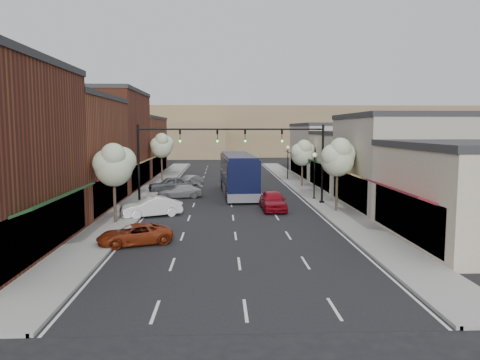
{
  "coord_description": "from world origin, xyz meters",
  "views": [
    {
      "loc": [
        -0.86,
        -32.51,
        6.64
      ],
      "look_at": [
        0.75,
        7.9,
        2.2
      ],
      "focal_mm": 35.0,
      "sensor_mm": 36.0,
      "label": 1
    }
  ],
  "objects": [
    {
      "name": "bldg_left_midnear",
      "position": [
        -14.23,
        6.0,
        4.66
      ],
      "size": [
        10.14,
        14.1,
        9.4
      ],
      "color": "brown",
      "rests_on": "ground"
    },
    {
      "name": "sidewalk_left",
      "position": [
        -8.4,
        18.5,
        0.07
      ],
      "size": [
        2.8,
        73.0,
        0.15
      ],
      "primitive_type": "cube",
      "color": "gray",
      "rests_on": "ground"
    },
    {
      "name": "bldg_left_far",
      "position": [
        -14.22,
        36.0,
        4.16
      ],
      "size": [
        10.14,
        18.1,
        8.4
      ],
      "color": "brown",
      "rests_on": "ground"
    },
    {
      "name": "tree_left_far",
      "position": [
        -8.25,
        25.94,
        4.6
      ],
      "size": [
        2.85,
        2.65,
        6.13
      ],
      "color": "#47382B",
      "rests_on": "ground"
    },
    {
      "name": "parked_car_c",
      "position": [
        -4.9,
        12.2,
        0.64
      ],
      "size": [
        4.69,
        2.82,
        1.27
      ],
      "primitive_type": "imported",
      "rotation": [
        0.0,
        0.0,
        -1.32
      ],
      "color": "#9D9DA2",
      "rests_on": "ground"
    },
    {
      "name": "signal_mast_right",
      "position": [
        5.62,
        8.0,
        4.62
      ],
      "size": [
        8.22,
        0.46,
        7.0
      ],
      "color": "black",
      "rests_on": "ground"
    },
    {
      "name": "bldg_right_far",
      "position": [
        13.71,
        32.0,
        3.66
      ],
      "size": [
        9.14,
        16.1,
        7.4
      ],
      "color": "#A49D8D",
      "rests_on": "ground"
    },
    {
      "name": "hill_far",
      "position": [
        0.0,
        90.0,
        6.0
      ],
      "size": [
        120.0,
        30.0,
        12.0
      ],
      "primitive_type": "cube",
      "color": "#7A6647",
      "rests_on": "ground"
    },
    {
      "name": "parked_car_a",
      "position": [
        -5.87,
        -5.94,
        0.59
      ],
      "size": [
        4.68,
        3.37,
        1.18
      ],
      "primitive_type": "imported",
      "rotation": [
        0.0,
        0.0,
        -1.2
      ],
      "color": "maroon",
      "rests_on": "ground"
    },
    {
      "name": "bldg_right_midfar",
      "position": [
        13.7,
        18.0,
        3.17
      ],
      "size": [
        9.14,
        12.1,
        6.4
      ],
      "color": "beige",
      "rests_on": "ground"
    },
    {
      "name": "tree_right_far",
      "position": [
        8.35,
        19.94,
        3.99
      ],
      "size": [
        2.85,
        2.65,
        5.43
      ],
      "color": "#47382B",
      "rests_on": "ground"
    },
    {
      "name": "ground",
      "position": [
        0.0,
        0.0,
        0.0
      ],
      "size": [
        160.0,
        160.0,
        0.0
      ],
      "primitive_type": "plane",
      "color": "black",
      "rests_on": "ground"
    },
    {
      "name": "curb_right",
      "position": [
        7.0,
        18.5,
        0.07
      ],
      "size": [
        0.25,
        73.0,
        0.17
      ],
      "primitive_type": "cube",
      "color": "gray",
      "rests_on": "ground"
    },
    {
      "name": "lamp_post_near",
      "position": [
        7.8,
        10.5,
        3.01
      ],
      "size": [
        0.44,
        0.44,
        4.44
      ],
      "color": "black",
      "rests_on": "ground"
    },
    {
      "name": "parked_car_b",
      "position": [
        -6.2,
        2.66,
        0.75
      ],
      "size": [
        4.81,
        3.38,
        1.5
      ],
      "primitive_type": "imported",
      "rotation": [
        0.0,
        0.0,
        -1.13
      ],
      "color": "silver",
      "rests_on": "ground"
    },
    {
      "name": "sidewalk_right",
      "position": [
        8.4,
        18.5,
        0.07
      ],
      "size": [
        2.8,
        73.0,
        0.15
      ],
      "primitive_type": "cube",
      "color": "gray",
      "rests_on": "ground"
    },
    {
      "name": "parked_car_e",
      "position": [
        -4.62,
        21.94,
        0.61
      ],
      "size": [
        3.18,
        3.77,
        1.22
      ],
      "primitive_type": "imported",
      "rotation": [
        0.0,
        0.0,
        -0.61
      ],
      "color": "#9C9CA1",
      "rests_on": "ground"
    },
    {
      "name": "tree_right_near",
      "position": [
        8.35,
        3.94,
        4.45
      ],
      "size": [
        2.85,
        2.65,
        5.95
      ],
      "color": "#47382B",
      "rests_on": "ground"
    },
    {
      "name": "bldg_right_near",
      "position": [
        13.69,
        -6.0,
        2.92
      ],
      "size": [
        9.14,
        12.1,
        5.9
      ],
      "color": "beige",
      "rests_on": "ground"
    },
    {
      "name": "parked_car_d",
      "position": [
        -6.2,
        16.7,
        0.81
      ],
      "size": [
        5.06,
        3.02,
        1.61
      ],
      "primitive_type": "imported",
      "rotation": [
        0.0,
        0.0,
        -1.32
      ],
      "color": "#55585D",
      "rests_on": "ground"
    },
    {
      "name": "bldg_right_midnear",
      "position": [
        13.72,
        6.0,
        3.91
      ],
      "size": [
        9.14,
        12.1,
        7.9
      ],
      "color": "#A49D8D",
      "rests_on": "ground"
    },
    {
      "name": "hill_near",
      "position": [
        -25.0,
        78.0,
        4.0
      ],
      "size": [
        50.0,
        20.0,
        8.0
      ],
      "primitive_type": "cube",
      "color": "#7A6647",
      "rests_on": "ground"
    },
    {
      "name": "coach_bus",
      "position": [
        0.8,
        14.28,
        2.12
      ],
      "size": [
        3.56,
        13.56,
        4.1
      ],
      "rotation": [
        0.0,
        0.0,
        0.05
      ],
      "color": "black",
      "rests_on": "ground"
    },
    {
      "name": "lamp_post_far",
      "position": [
        7.8,
        28.0,
        3.01
      ],
      "size": [
        0.44,
        0.44,
        4.44
      ],
      "color": "black",
      "rests_on": "ground"
    },
    {
      "name": "curb_left",
      "position": [
        -7.0,
        18.5,
        0.07
      ],
      "size": [
        0.25,
        73.0,
        0.17
      ],
      "primitive_type": "cube",
      "color": "gray",
      "rests_on": "ground"
    },
    {
      "name": "tree_left_near",
      "position": [
        -8.25,
        -0.06,
        4.22
      ],
      "size": [
        2.85,
        2.65,
        5.69
      ],
      "color": "#47382B",
      "rests_on": "ground"
    },
    {
      "name": "bldg_left_midfar",
      "position": [
        -14.24,
        20.0,
        5.4
      ],
      "size": [
        10.14,
        14.1,
        10.9
      ],
      "color": "brown",
      "rests_on": "ground"
    },
    {
      "name": "red_hatchback",
      "position": [
        3.34,
        5.01,
        0.81
      ],
      "size": [
        1.98,
        4.78,
        1.62
      ],
      "primitive_type": "imported",
      "rotation": [
        0.0,
        0.0,
        0.01
      ],
      "color": "maroon",
      "rests_on": "ground"
    },
    {
      "name": "signal_mast_left",
      "position": [
        -5.62,
        8.0,
        4.62
      ],
      "size": [
        8.22,
        0.46,
        7.0
      ],
      "color": "black",
      "rests_on": "ground"
    }
  ]
}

